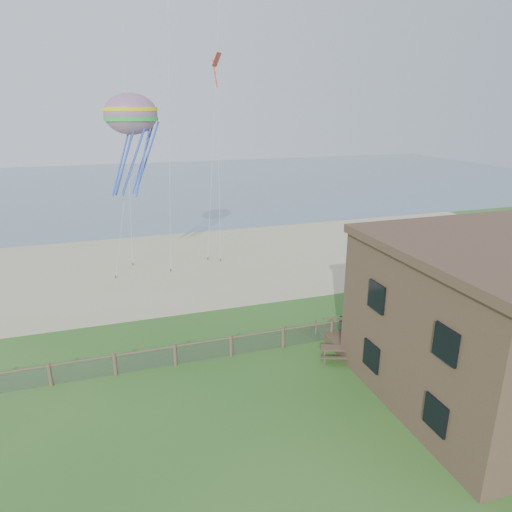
% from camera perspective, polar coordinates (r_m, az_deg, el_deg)
% --- Properties ---
extents(ground, '(160.00, 160.00, 0.00)m').
position_cam_1_polar(ground, '(20.59, 1.51, -20.45)').
color(ground, '#25561D').
rests_on(ground, ground).
extents(sand_beach, '(72.00, 20.00, 0.02)m').
position_cam_1_polar(sand_beach, '(39.68, -9.11, -1.00)').
color(sand_beach, tan).
rests_on(sand_beach, ground).
extents(ocean, '(160.00, 68.00, 0.02)m').
position_cam_1_polar(ocean, '(82.34, -14.12, 8.59)').
color(ocean, slate).
rests_on(ocean, ground).
extents(chainlink_fence, '(36.20, 0.20, 1.25)m').
position_cam_1_polar(chainlink_fence, '(25.06, -3.13, -11.28)').
color(chainlink_fence, brown).
rests_on(chainlink_fence, ground).
extents(motel_deck, '(15.00, 2.00, 0.50)m').
position_cam_1_polar(motel_deck, '(30.08, 22.36, -8.10)').
color(motel_deck, brown).
rests_on(motel_deck, ground).
extents(picnic_table, '(1.91, 1.69, 0.67)m').
position_cam_1_polar(picnic_table, '(25.14, 9.92, -12.01)').
color(picnic_table, brown).
rests_on(picnic_table, ground).
extents(octopus_kite, '(3.63, 2.65, 7.23)m').
position_cam_1_polar(octopus_kite, '(32.52, -15.11, 13.48)').
color(octopus_kite, '#FB4B27').
extents(kite_red, '(1.76, 1.65, 2.05)m').
position_cam_1_polar(kite_red, '(33.99, -4.93, 22.48)').
color(kite_red, red).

